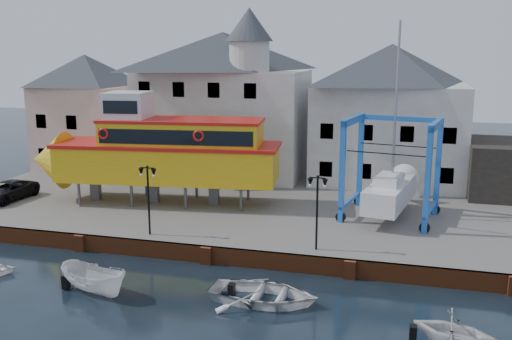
# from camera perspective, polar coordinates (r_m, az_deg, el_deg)

# --- Properties ---
(ground) EXTENTS (140.00, 140.00, 0.00)m
(ground) POSITION_cam_1_polar(r_m,az_deg,el_deg) (32.60, -4.97, -9.32)
(ground) COLOR #16242C
(ground) RESTS_ON ground
(hardstanding) EXTENTS (44.00, 22.00, 1.00)m
(hardstanding) POSITION_cam_1_polar(r_m,az_deg,el_deg) (42.41, 0.10, -3.45)
(hardstanding) COLOR #63615F
(hardstanding) RESTS_ON ground
(quay_wall) EXTENTS (44.00, 0.47, 1.00)m
(quay_wall) POSITION_cam_1_polar(r_m,az_deg,el_deg) (32.51, -4.92, -8.43)
(quay_wall) COLOR brown
(quay_wall) RESTS_ON ground
(building_pink) EXTENTS (8.00, 7.00, 10.30)m
(building_pink) POSITION_cam_1_polar(r_m,az_deg,el_deg) (54.83, -16.49, 5.62)
(building_pink) COLOR #D5A08E
(building_pink) RESTS_ON hardstanding
(building_white_main) EXTENTS (14.00, 8.30, 14.00)m
(building_white_main) POSITION_cam_1_polar(r_m,az_deg,el_deg) (49.53, -3.16, 6.84)
(building_white_main) COLOR #BAB7AC
(building_white_main) RESTS_ON hardstanding
(building_white_right) EXTENTS (12.00, 8.00, 11.20)m
(building_white_right) POSITION_cam_1_polar(r_m,az_deg,el_deg) (47.78, 13.18, 5.45)
(building_white_right) COLOR #BAB7AC
(building_white_right) RESTS_ON hardstanding
(lamp_post_left) EXTENTS (1.12, 0.32, 4.20)m
(lamp_post_left) POSITION_cam_1_polar(r_m,az_deg,el_deg) (33.93, -10.77, -1.24)
(lamp_post_left) COLOR black
(lamp_post_left) RESTS_ON hardstanding
(lamp_post_right) EXTENTS (1.12, 0.32, 4.20)m
(lamp_post_right) POSITION_cam_1_polar(r_m,az_deg,el_deg) (30.99, 6.16, -2.37)
(lamp_post_right) COLOR black
(lamp_post_right) RESTS_ON hardstanding
(tour_boat) EXTENTS (18.45, 6.41, 7.87)m
(tour_boat) POSITION_cam_1_polar(r_m,az_deg,el_deg) (41.08, -10.26, 1.87)
(tour_boat) COLOR #59595E
(tour_boat) RESTS_ON hardstanding
(travel_lift) EXTENTS (6.56, 8.54, 12.54)m
(travel_lift) POSITION_cam_1_polar(r_m,az_deg,el_deg) (38.53, 13.52, -1.41)
(travel_lift) COLOR blue
(travel_lift) RESTS_ON hardstanding
(van) EXTENTS (2.56, 5.05, 1.37)m
(van) POSITION_cam_1_polar(r_m,az_deg,el_deg) (45.30, -23.64, -1.93)
(van) COLOR black
(van) RESTS_ON hardstanding
(motorboat_a) EXTENTS (4.45, 2.74, 1.61)m
(motorboat_a) POSITION_cam_1_polar(r_m,az_deg,el_deg) (29.99, -15.82, -11.72)
(motorboat_a) COLOR white
(motorboat_a) RESTS_ON ground
(motorboat_b) EXTENTS (5.30, 3.84, 1.08)m
(motorboat_b) POSITION_cam_1_polar(r_m,az_deg,el_deg) (27.93, 0.76, -13.08)
(motorboat_b) COLOR white
(motorboat_b) RESTS_ON ground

